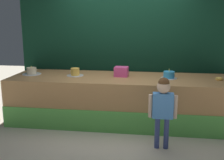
{
  "coord_description": "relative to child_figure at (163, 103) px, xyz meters",
  "views": [
    {
      "loc": [
        0.5,
        -4.16,
        1.83
      ],
      "look_at": [
        -0.13,
        0.34,
        0.81
      ],
      "focal_mm": 43.86,
      "sensor_mm": 36.0,
      "label": 1
    }
  ],
  "objects": [
    {
      "name": "child_figure",
      "position": [
        0.0,
        0.0,
        0.0
      ],
      "size": [
        0.4,
        0.19,
        1.05
      ],
      "color": "#3F4C8C",
      "rests_on": "ground_plane"
    },
    {
      "name": "pink_box",
      "position": [
        -0.7,
        1.06,
        0.23
      ],
      "size": [
        0.25,
        0.21,
        0.17
      ],
      "primitive_type": "cube",
      "rotation": [
        0.0,
        0.0,
        -0.08
      ],
      "color": "#E94C98",
      "rests_on": "stage_platform"
    },
    {
      "name": "curtain_backdrop",
      "position": [
        -0.7,
        1.66,
        0.9
      ],
      "size": [
        4.2,
        0.08,
        3.14
      ],
      "primitive_type": "cube",
      "color": "black",
      "rests_on": "ground_plane"
    },
    {
      "name": "cake_center",
      "position": [
        -1.54,
        1.01,
        0.21
      ],
      "size": [
        0.3,
        0.3,
        0.14
      ],
      "color": "silver",
      "rests_on": "stage_platform"
    },
    {
      "name": "stage_platform",
      "position": [
        -0.7,
        0.99,
        -0.27
      ],
      "size": [
        3.93,
        1.14,
        0.82
      ],
      "color": "#B27F4C",
      "rests_on": "ground_plane"
    },
    {
      "name": "cake_left",
      "position": [
        -2.37,
        1.02,
        0.2
      ],
      "size": [
        0.35,
        0.35,
        0.16
      ],
      "color": "silver",
      "rests_on": "stage_platform"
    },
    {
      "name": "donut",
      "position": [
        0.97,
        0.99,
        0.17
      ],
      "size": [
        0.12,
        0.12,
        0.04
      ],
      "primitive_type": "torus",
      "color": "#F2BF4C",
      "rests_on": "stage_platform"
    },
    {
      "name": "ground_plane",
      "position": [
        -0.7,
        0.44,
        -0.68
      ],
      "size": [
        12.0,
        12.0,
        0.0
      ],
      "primitive_type": "plane",
      "color": "#BCB29E"
    },
    {
      "name": "cake_right",
      "position": [
        0.14,
        1.0,
        0.2
      ],
      "size": [
        0.28,
        0.28,
        0.18
      ],
      "color": "white",
      "rests_on": "stage_platform"
    }
  ]
}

